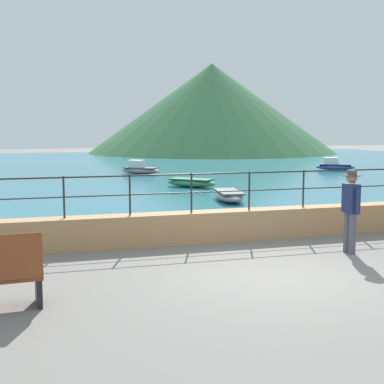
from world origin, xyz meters
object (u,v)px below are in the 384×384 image
(boat_0, at_px, (140,169))
(boat_1, at_px, (229,195))
(boat_4, at_px, (191,182))
(person_walking, at_px, (351,207))
(boat_3, at_px, (334,166))

(boat_0, distance_m, boat_1, 11.74)
(boat_1, height_order, boat_4, same)
(person_walking, xyz_separation_m, boat_4, (0.16, 12.40, -0.72))
(person_walking, relative_size, boat_0, 0.74)
(boat_0, distance_m, boat_4, 7.14)
(person_walking, bearing_deg, boat_1, 88.69)
(boat_4, bearing_deg, boat_3, 30.26)
(boat_0, bearing_deg, person_walking, -87.78)
(boat_0, relative_size, boat_4, 1.03)
(person_walking, bearing_deg, boat_0, 92.22)
(boat_0, relative_size, boat_3, 0.98)
(boat_3, relative_size, boat_4, 1.05)
(boat_0, bearing_deg, boat_1, -85.44)
(person_walking, distance_m, boat_1, 7.81)
(boat_1, bearing_deg, boat_3, 45.27)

